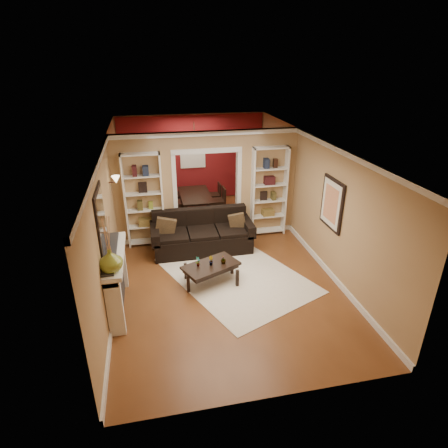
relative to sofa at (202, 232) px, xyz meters
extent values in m
plane|color=brown|center=(0.26, -0.45, -0.47)|extent=(8.00, 8.00, 0.00)
plane|color=white|center=(0.26, -0.45, 2.23)|extent=(8.00, 8.00, 0.00)
plane|color=tan|center=(0.26, 3.55, 0.88)|extent=(8.00, 0.00, 8.00)
plane|color=tan|center=(0.26, -4.45, 0.88)|extent=(8.00, 0.00, 8.00)
plane|color=tan|center=(-1.99, -0.45, 0.88)|extent=(0.00, 8.00, 8.00)
plane|color=tan|center=(2.51, -0.45, 0.88)|extent=(0.00, 8.00, 8.00)
cube|color=tan|center=(0.26, 0.75, 0.88)|extent=(4.50, 0.15, 2.70)
cube|color=maroon|center=(0.26, 3.52, 0.85)|extent=(4.44, 0.04, 2.64)
cube|color=#8CA5CC|center=(0.26, 3.48, 1.08)|extent=(0.78, 0.03, 0.98)
cube|color=white|center=(0.51, -1.29, -0.46)|extent=(3.37, 3.85, 0.01)
cube|color=black|center=(0.00, 0.00, 0.00)|extent=(2.40, 1.04, 0.94)
cube|color=brown|center=(-0.85, -0.02, 0.21)|extent=(0.46, 0.17, 0.45)
cube|color=brown|center=(0.85, -0.02, 0.18)|extent=(0.40, 0.19, 0.38)
cube|color=black|center=(-0.04, -1.46, -0.26)|extent=(1.27, 1.01, 0.42)
imported|color=#336626|center=(-0.30, -1.46, 0.06)|extent=(0.12, 0.13, 0.21)
imported|color=#336626|center=(-0.04, -1.46, 0.05)|extent=(0.11, 0.13, 0.18)
imported|color=#336626|center=(0.22, -1.46, 0.05)|extent=(0.15, 0.15, 0.19)
cube|color=white|center=(-1.29, 0.58, 0.68)|extent=(0.90, 0.30, 2.30)
cube|color=white|center=(1.81, 0.58, 0.68)|extent=(0.90, 0.30, 2.30)
cube|color=white|center=(-1.83, -1.95, 0.11)|extent=(0.32, 1.70, 1.16)
imported|color=olive|center=(-1.83, -2.55, 0.89)|extent=(0.50, 0.50, 0.39)
cube|color=silver|center=(-1.97, -1.95, 1.33)|extent=(0.03, 0.95, 1.10)
cube|color=#FFE0A5|center=(-1.89, 0.10, 1.36)|extent=(0.18, 0.18, 0.22)
cube|color=black|center=(2.47, -1.45, 1.08)|extent=(0.04, 0.85, 1.05)
imported|color=black|center=(0.19, 2.40, -0.19)|extent=(1.60, 0.89, 0.56)
cube|color=black|center=(-0.36, 2.10, -0.02)|extent=(0.51, 0.51, 0.90)
cube|color=black|center=(0.74, 2.10, -0.05)|extent=(0.54, 0.54, 0.83)
cube|color=black|center=(-0.36, 2.70, -0.01)|extent=(0.60, 0.60, 0.92)
cube|color=black|center=(0.74, 2.70, -0.08)|extent=(0.51, 0.51, 0.77)
cube|color=#39231A|center=(0.26, 2.25, 1.55)|extent=(0.50, 0.50, 0.30)
camera|label=1|loc=(-1.11, -7.95, 3.85)|focal=30.00mm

